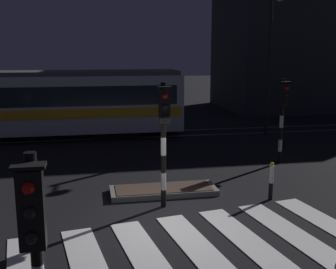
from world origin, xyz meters
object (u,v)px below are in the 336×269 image
object	(u,v)px
traffic_light_kerb_mid_left	(35,246)
traffic_light_median_centre	(164,127)
tram	(31,103)
traffic_light_corner_far_right	(283,108)
bollard_island_edge	(271,181)
street_lamp_trackside_right	(271,47)

from	to	relation	value
traffic_light_kerb_mid_left	traffic_light_median_centre	size ratio (longest dim) A/B	0.92
traffic_light_kerb_mid_left	tram	xyz separation A→B (m)	(-2.13, 16.16, -0.31)
traffic_light_median_centre	traffic_light_corner_far_right	bearing A→B (deg)	35.57
bollard_island_edge	tram	bearing A→B (deg)	127.86
traffic_light_kerb_mid_left	tram	distance (m)	16.30
traffic_light_kerb_mid_left	traffic_light_median_centre	distance (m)	6.56
street_lamp_trackside_right	traffic_light_median_centre	bearing A→B (deg)	-128.04
tram	bollard_island_edge	distance (m)	12.77
tram	bollard_island_edge	xyz separation A→B (m)	(7.80, -10.04, -1.19)
traffic_light_median_centre	tram	size ratio (longest dim) A/B	0.23
traffic_light_kerb_mid_left	street_lamp_trackside_right	world-z (taller)	street_lamp_trackside_right
traffic_light_corner_far_right	traffic_light_median_centre	distance (m)	6.30
tram	street_lamp_trackside_right	bearing A→B (deg)	-6.81
traffic_light_corner_far_right	traffic_light_median_centre	xyz separation A→B (m)	(-5.13, -3.67, 0.14)
street_lamp_trackside_right	bollard_island_edge	size ratio (longest dim) A/B	6.16
tram	bollard_island_edge	bearing A→B (deg)	-52.14
traffic_light_corner_far_right	street_lamp_trackside_right	size ratio (longest dim) A/B	0.47
bollard_island_edge	traffic_light_corner_far_right	bearing A→B (deg)	60.79
traffic_light_corner_far_right	bollard_island_edge	size ratio (longest dim) A/B	2.88
traffic_light_median_centre	traffic_light_kerb_mid_left	bearing A→B (deg)	-112.83
traffic_light_median_centre	bollard_island_edge	distance (m)	3.55
traffic_light_kerb_mid_left	tram	size ratio (longest dim) A/B	0.21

